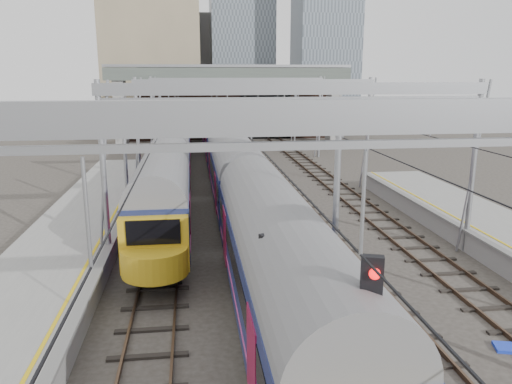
{
  "coord_description": "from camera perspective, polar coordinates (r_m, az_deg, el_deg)",
  "views": [
    {
      "loc": [
        -4.51,
        -12.95,
        8.19
      ],
      "look_at": [
        -1.38,
        11.32,
        2.4
      ],
      "focal_mm": 35.0,
      "sensor_mm": 36.0,
      "label": 1
    }
  ],
  "objects": [
    {
      "name": "overhead_line",
      "position": [
        34.77,
        0.12,
        10.64
      ],
      "size": [
        16.8,
        80.0,
        8.0
      ],
      "color": "gray",
      "rests_on": "ground"
    },
    {
      "name": "signal_near_left",
      "position": [
        12.78,
        1.03,
        -11.5
      ],
      "size": [
        0.35,
        0.45,
        4.43
      ],
      "rotation": [
        0.0,
        0.0,
        0.33
      ],
      "color": "black",
      "rests_on": "ground"
    },
    {
      "name": "tracks",
      "position": [
        29.47,
        1.75,
        -2.79
      ],
      "size": [
        14.4,
        80.0,
        0.22
      ],
      "color": "#4C3828",
      "rests_on": "ground"
    },
    {
      "name": "overbridge",
      "position": [
        59.13,
        -3.05,
        12.41
      ],
      "size": [
        28.0,
        3.0,
        9.25
      ],
      "color": "gray",
      "rests_on": "ground"
    },
    {
      "name": "equip_cover_c",
      "position": [
        17.73,
        26.95,
        -15.59
      ],
      "size": [
        0.98,
        0.81,
        0.1
      ],
      "primitive_type": "cube",
      "rotation": [
        0.0,
        0.0,
        -0.28
      ],
      "color": "blue",
      "rests_on": "ground"
    },
    {
      "name": "signal_near_centre",
      "position": [
        9.43,
        12.29,
        -18.3
      ],
      "size": [
        0.41,
        0.48,
        5.29
      ],
      "rotation": [
        0.0,
        0.0,
        -0.31
      ],
      "color": "black",
      "rests_on": "ground"
    },
    {
      "name": "platform_left",
      "position": [
        18.14,
        -25.45,
        -12.97
      ],
      "size": [
        4.32,
        55.0,
        1.12
      ],
      "color": "gray",
      "rests_on": "ground"
    },
    {
      "name": "retaining_wall",
      "position": [
        65.26,
        -2.17,
        9.92
      ],
      "size": [
        28.0,
        2.75,
        9.0
      ],
      "color": "black",
      "rests_on": "ground"
    },
    {
      "name": "train_second",
      "position": [
        40.84,
        -9.4,
        4.97
      ],
      "size": [
        2.63,
        45.7,
        4.59
      ],
      "color": "black",
      "rests_on": "ground"
    },
    {
      "name": "ground",
      "position": [
        15.97,
        10.68,
        -17.79
      ],
      "size": [
        160.0,
        160.0,
        0.0
      ],
      "primitive_type": "plane",
      "color": "#38332D",
      "rests_on": "ground"
    },
    {
      "name": "equip_cover_b",
      "position": [
        21.98,
        -0.44,
        -8.42
      ],
      "size": [
        1.02,
        0.82,
        0.1
      ],
      "primitive_type": "cube",
      "rotation": [
        0.0,
        0.0,
        -0.24
      ],
      "color": "blue",
      "rests_on": "ground"
    },
    {
      "name": "city_skyline",
      "position": [
        84.21,
        -2.52,
        19.38
      ],
      "size": [
        37.5,
        27.5,
        60.0
      ],
      "color": "tan",
      "rests_on": "ground"
    },
    {
      "name": "train_main",
      "position": [
        38.29,
        -3.52,
        4.68
      ],
      "size": [
        2.75,
        63.58,
        4.75
      ],
      "color": "black",
      "rests_on": "ground"
    }
  ]
}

